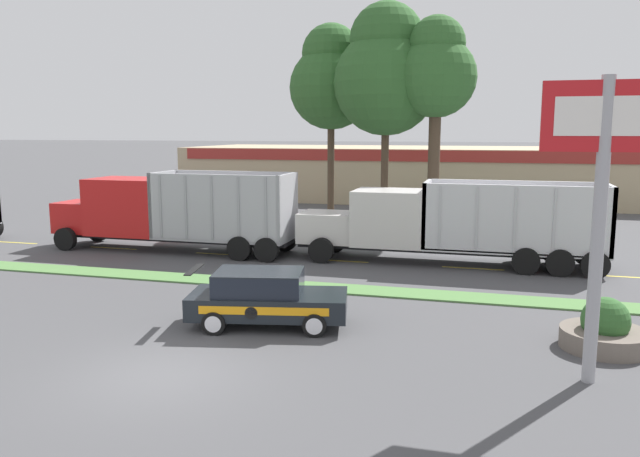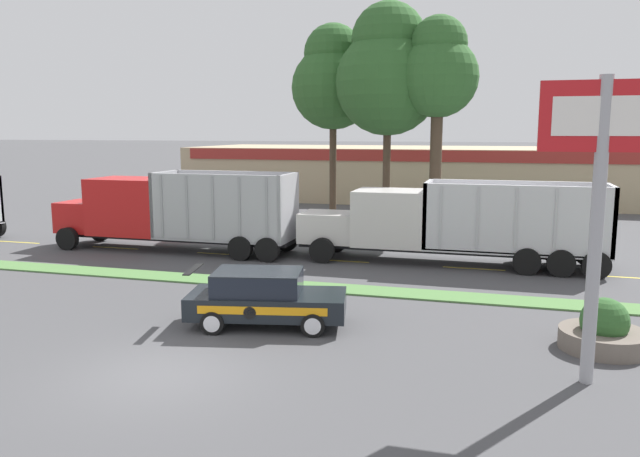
% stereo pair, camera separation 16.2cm
% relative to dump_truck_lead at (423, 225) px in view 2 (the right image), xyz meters
% --- Properties ---
extents(ground_plane, '(600.00, 600.00, 0.00)m').
position_rel_dump_truck_lead_xyz_m(ground_plane, '(-4.26, -13.62, -1.55)').
color(ground_plane, '#474749').
extents(grass_verge, '(120.00, 1.27, 0.06)m').
position_rel_dump_truck_lead_xyz_m(grass_verge, '(-4.26, -5.27, -1.52)').
color(grass_verge, '#517F42').
rests_on(grass_verge, ground_plane).
extents(centre_line_1, '(2.40, 0.14, 0.01)m').
position_rel_dump_truck_lead_xyz_m(centre_line_1, '(-19.51, -0.64, -1.55)').
color(centre_line_1, yellow).
rests_on(centre_line_1, ground_plane).
extents(centre_line_2, '(2.40, 0.14, 0.01)m').
position_rel_dump_truck_lead_xyz_m(centre_line_2, '(-14.11, -0.64, -1.55)').
color(centre_line_2, yellow).
rests_on(centre_line_2, ground_plane).
extents(centre_line_3, '(2.40, 0.14, 0.01)m').
position_rel_dump_truck_lead_xyz_m(centre_line_3, '(-8.71, -0.64, -1.55)').
color(centre_line_3, yellow).
rests_on(centre_line_3, ground_plane).
extents(centre_line_4, '(2.40, 0.14, 0.01)m').
position_rel_dump_truck_lead_xyz_m(centre_line_4, '(-3.31, -0.64, -1.55)').
color(centre_line_4, yellow).
rests_on(centre_line_4, ground_plane).
extents(centre_line_5, '(2.40, 0.14, 0.01)m').
position_rel_dump_truck_lead_xyz_m(centre_line_5, '(2.09, -0.64, -1.55)').
color(centre_line_5, yellow).
rests_on(centre_line_5, ground_plane).
extents(centre_line_6, '(2.40, 0.14, 0.01)m').
position_rel_dump_truck_lead_xyz_m(centre_line_6, '(7.49, -0.64, -1.55)').
color(centre_line_6, yellow).
rests_on(centre_line_6, ground_plane).
extents(dump_truck_lead, '(12.27, 2.71, 3.37)m').
position_rel_dump_truck_lead_xyz_m(dump_truck_lead, '(0.00, 0.00, 0.00)').
color(dump_truck_lead, black).
rests_on(dump_truck_lead, ground_plane).
extents(dump_truck_trail, '(11.29, 2.74, 3.58)m').
position_rel_dump_truck_lead_xyz_m(dump_truck_trail, '(-12.25, -0.44, 0.17)').
color(dump_truck_trail, black).
rests_on(dump_truck_trail, ground_plane).
extents(rally_car, '(4.61, 2.66, 1.59)m').
position_rel_dump_truck_lead_xyz_m(rally_car, '(-3.26, -9.69, -0.75)').
color(rally_car, black).
rests_on(rally_car, ground_plane).
extents(store_sign_post, '(2.51, 0.28, 6.50)m').
position_rel_dump_truck_lead_xyz_m(store_sign_post, '(4.84, -11.53, 3.02)').
color(store_sign_post, '#9E9EA3').
rests_on(store_sign_post, ground_plane).
extents(stone_planter, '(2.13, 2.13, 1.31)m').
position_rel_dump_truck_lead_xyz_m(stone_planter, '(5.52, -9.20, -1.11)').
color(stone_planter, '#6B6056').
rests_on(stone_planter, ground_plane).
extents(store_building_backdrop, '(35.60, 12.10, 4.08)m').
position_rel_dump_truck_lead_xyz_m(store_building_backdrop, '(-3.34, 24.91, 0.49)').
color(store_building_backdrop, tan).
rests_on(store_building_backdrop, ground_plane).
extents(tree_behind_left, '(4.74, 4.74, 11.35)m').
position_rel_dump_truck_lead_xyz_m(tree_behind_left, '(-6.34, 9.60, 6.69)').
color(tree_behind_left, '#473828').
rests_on(tree_behind_left, ground_plane).
extents(tree_behind_centre, '(4.05, 4.05, 11.08)m').
position_rel_dump_truck_lead_xyz_m(tree_behind_centre, '(-0.23, 7.07, 6.76)').
color(tree_behind_centre, '#473828').
rests_on(tree_behind_centre, ground_plane).
extents(tree_behind_right, '(5.57, 5.57, 12.07)m').
position_rel_dump_truck_lead_xyz_m(tree_behind_right, '(-2.93, 8.04, 6.88)').
color(tree_behind_right, '#473828').
rests_on(tree_behind_right, ground_plane).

